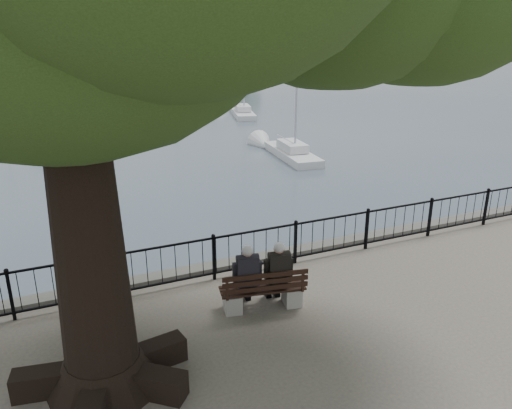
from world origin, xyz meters
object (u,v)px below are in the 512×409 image
bench (263,294)px  lion_monument (92,70)px  person_left (246,278)px  person_right (277,275)px

bench → lion_monument: 49.04m
lion_monument → person_left: bearing=-93.3°
lion_monument → person_right: bearing=-92.6°
person_right → lion_monument: 48.98m
person_right → person_left: bearing=169.2°
bench → lion_monument: lion_monument is taller
person_right → lion_monument: lion_monument is taller
person_right → lion_monument: (2.21, 48.93, 0.42)m
person_left → bench: bearing=-27.9°
person_right → lion_monument: bearing=87.4°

